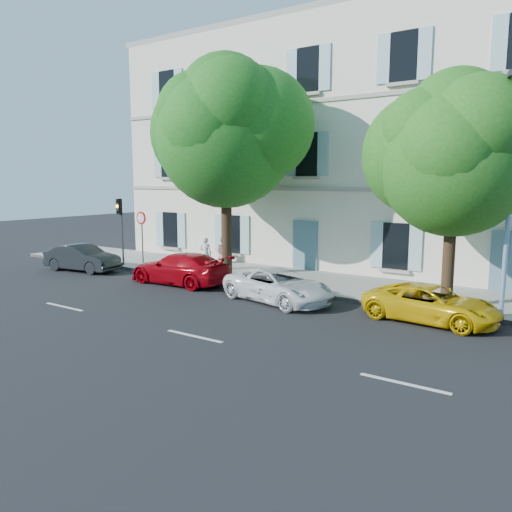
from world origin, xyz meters
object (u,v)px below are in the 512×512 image
Objects in this scene: car_dark_sedan at (82,258)px; traffic_light at (120,217)px; pedestrian_a at (206,254)px; road_sign at (142,227)px; car_red_coupe at (180,268)px; street_lamp at (510,183)px; tree_right at (454,162)px; tree_left at (226,139)px; pedestrian_b at (225,255)px; car_yellow_supercar at (431,304)px; car_white_coupe at (278,286)px.

traffic_light reaches higher than car_dark_sedan.
car_dark_sedan is 2.49× the size of pedestrian_a.
traffic_light reaches higher than road_sign.
street_lamp is at bearing 95.68° from car_red_coupe.
car_red_coupe is 0.62× the size of tree_right.
street_lamp is 4.62× the size of pedestrian_a.
traffic_light is (0.96, 1.64, 1.93)m from car_dark_sedan.
tree_left reaches higher than pedestrian_b.
car_yellow_supercar is 0.55× the size of tree_right.
traffic_light is 17.52m from street_lamp.
pedestrian_a is (-1.59, 0.43, -5.24)m from tree_left.
car_dark_sedan is at bearing -174.73° from street_lamp.
street_lamp is (1.80, 1.30, 3.73)m from car_yellow_supercar.
tree_right reaches higher than car_red_coupe.
pedestrian_a is 1.45m from pedestrian_b.
tree_right is 15.90m from traffic_light.
pedestrian_a is at bearing 165.00° from tree_left.
traffic_light is 1.37m from road_sign.
traffic_light reaches higher than pedestrian_b.
pedestrian_b is at bearing 82.19° from car_yellow_supercar.
pedestrian_b is at bearing 146.20° from pedestrian_a.
car_white_coupe is 5.35m from car_yellow_supercar.
tree_right is 2.24× the size of traffic_light.
traffic_light is 2.12× the size of pedestrian_a.
car_white_coupe is 0.58× the size of tree_right.
car_red_coupe is 5.65m from traffic_light.
road_sign reaches higher than pedestrian_b.
car_red_coupe is 12.88m from street_lamp.
street_lamp reaches higher than traffic_light.
tree_left is at bearing -78.40° from car_dark_sedan.
pedestrian_b is (1.40, -0.34, 0.10)m from pedestrian_a.
pedestrian_a is at bearing 19.38° from pedestrian_b.
traffic_light is (-5.15, 1.30, 1.90)m from car_red_coupe.
tree_left is (-9.60, 2.09, 5.61)m from car_yellow_supercar.
street_lamp reaches higher than car_white_coupe.
tree_right reaches higher than car_dark_sedan.
pedestrian_b reaches higher than car_red_coupe.
tree_left reaches higher than tree_right.
car_white_coupe is 5.20m from pedestrian_b.
car_dark_sedan is 2.20× the size of pedestrian_b.
car_white_coupe is 10.63m from traffic_light.
pedestrian_b is (6.80, 2.58, 0.40)m from car_dark_sedan.
street_lamp is (7.13, 1.74, 3.70)m from car_white_coupe.
car_red_coupe is 1.13× the size of car_yellow_supercar.
car_red_coupe is 5.98m from tree_left.
car_white_coupe is 2.43× the size of pedestrian_b.
pedestrian_b is at bearing 155.41° from tree_left.
car_white_coupe is at bearing 99.45° from car_yellow_supercar.
pedestrian_b is (-9.87, 0.56, -3.93)m from tree_right.
car_dark_sedan is at bearing -87.46° from car_red_coupe.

